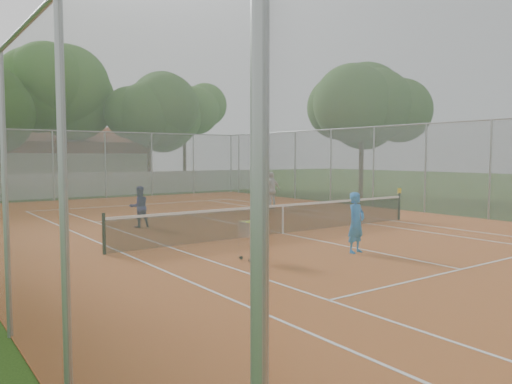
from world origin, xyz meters
TOP-DOWN VIEW (x-y plane):
  - ground at (0.00, 0.00)m, footprint 120.00×120.00m
  - court_pad at (0.00, 0.00)m, footprint 18.00×34.00m
  - court_lines at (0.00, 0.00)m, footprint 10.98×23.78m
  - tennis_net at (0.00, 0.00)m, footprint 11.88×0.10m
  - perimeter_fence at (0.00, 0.00)m, footprint 18.00×34.00m
  - boundary_wall at (0.00, 19.00)m, footprint 26.00×0.30m
  - clubhouse at (-2.00, 29.00)m, footprint 16.40×9.00m
  - tropical_trees at (0.00, 22.00)m, footprint 29.00×19.00m
  - player_near at (-0.47, -3.66)m, footprint 0.63×0.46m
  - player_far_left at (-3.25, 4.12)m, footprint 0.73×0.57m
  - player_far_right at (4.44, 6.36)m, footprint 1.09×0.56m
  - ball_hopper at (-3.26, -2.85)m, footprint 0.53×0.53m

SIDE VIEW (x-z plane):
  - ground at x=0.00m, z-range 0.00..0.00m
  - court_pad at x=0.00m, z-range 0.00..0.02m
  - court_lines at x=0.00m, z-range 0.02..0.03m
  - tennis_net at x=0.00m, z-range 0.02..1.00m
  - ball_hopper at x=-3.26m, z-range 0.02..1.07m
  - boundary_wall at x=0.00m, z-range 0.00..1.50m
  - player_far_left at x=-3.25m, z-range 0.02..1.49m
  - player_near at x=-0.47m, z-range 0.02..1.62m
  - player_far_right at x=4.44m, z-range 0.02..1.80m
  - perimeter_fence at x=0.00m, z-range 0.00..4.00m
  - clubhouse at x=-2.00m, z-range 0.00..4.40m
  - tropical_trees at x=0.00m, z-range 0.00..10.00m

